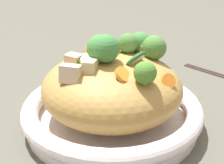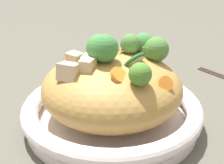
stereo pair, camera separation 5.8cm
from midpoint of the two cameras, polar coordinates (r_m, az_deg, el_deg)
The scene contains 8 objects.
ground_plane at distance 0.62m, azimuth -2.70°, elevation -7.05°, with size 3.00×3.00×0.00m, color #525146.
serving_bowl at distance 0.60m, azimuth -2.74°, elevation -5.10°, with size 0.31×0.31×0.05m.
noodle_heap at distance 0.58m, azimuth -2.84°, elevation -1.01°, with size 0.24×0.24×0.11m.
broccoli_florets at distance 0.56m, azimuth -0.59°, elevation 5.33°, with size 0.17×0.15×0.07m.
carrot_coins at distance 0.55m, azimuth -0.55°, elevation 2.18°, with size 0.17×0.13×0.04m.
zucchini_slices at distance 0.55m, azimuth -2.81°, elevation 3.72°, with size 0.08×0.12×0.04m.
chicken_chunks at distance 0.57m, azimuth -3.04°, elevation 3.64°, with size 0.12×0.18×0.03m.
chopsticks_pair at distance 0.83m, azimuth 16.11°, elevation 1.07°, with size 0.17×0.13×0.01m.
Camera 1 is at (-0.52, 0.08, 0.33)m, focal length 54.86 mm.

